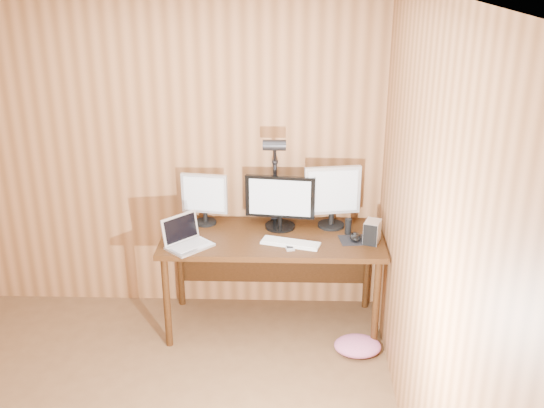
{
  "coord_description": "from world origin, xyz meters",
  "views": [
    {
      "loc": [
        1.05,
        -2.56,
        2.68
      ],
      "look_at": [
        0.93,
        1.58,
        1.02
      ],
      "focal_mm": 42.0,
      "sensor_mm": 36.0,
      "label": 1
    }
  ],
  "objects_px": {
    "monitor_center": "(280,202)",
    "monitor_left": "(205,198)",
    "desk": "(272,247)",
    "keyboard": "(291,243)",
    "speaker": "(348,226)",
    "phone": "(289,247)",
    "monitor_right": "(332,195)",
    "laptop": "(186,239)",
    "hard_drive": "(372,232)",
    "desk_lamp": "(275,168)",
    "mouse": "(355,237)"
  },
  "relations": [
    {
      "from": "monitor_center",
      "to": "mouse",
      "type": "xyz_separation_m",
      "value": [
        0.54,
        -0.21,
        -0.18
      ]
    },
    {
      "from": "monitor_left",
      "to": "monitor_right",
      "type": "relative_size",
      "value": 0.84
    },
    {
      "from": "laptop",
      "to": "speaker",
      "type": "bearing_deg",
      "value": -34.45
    },
    {
      "from": "monitor_left",
      "to": "laptop",
      "type": "xyz_separation_m",
      "value": [
        -0.09,
        -0.39,
        -0.16
      ]
    },
    {
      "from": "monitor_center",
      "to": "mouse",
      "type": "relative_size",
      "value": 4.19
    },
    {
      "from": "laptop",
      "to": "speaker",
      "type": "relative_size",
      "value": 3.25
    },
    {
      "from": "laptop",
      "to": "speaker",
      "type": "height_order",
      "value": "laptop"
    },
    {
      "from": "desk",
      "to": "mouse",
      "type": "relative_size",
      "value": 13.02
    },
    {
      "from": "monitor_center",
      "to": "monitor_left",
      "type": "bearing_deg",
      "value": -178.83
    },
    {
      "from": "hard_drive",
      "to": "desk_lamp",
      "type": "relative_size",
      "value": 0.24
    },
    {
      "from": "monitor_center",
      "to": "keyboard",
      "type": "relative_size",
      "value": 1.19
    },
    {
      "from": "monitor_right",
      "to": "speaker",
      "type": "relative_size",
      "value": 4.1
    },
    {
      "from": "hard_drive",
      "to": "speaker",
      "type": "relative_size",
      "value": 1.5
    },
    {
      "from": "monitor_center",
      "to": "phone",
      "type": "bearing_deg",
      "value": -71.48
    },
    {
      "from": "monitor_center",
      "to": "desk_lamp",
      "type": "xyz_separation_m",
      "value": [
        -0.04,
        0.06,
        0.24
      ]
    },
    {
      "from": "monitor_center",
      "to": "hard_drive",
      "type": "height_order",
      "value": "monitor_center"
    },
    {
      "from": "monitor_left",
      "to": "phone",
      "type": "xyz_separation_m",
      "value": [
        0.64,
        -0.41,
        -0.2
      ]
    },
    {
      "from": "desk",
      "to": "monitor_center",
      "type": "xyz_separation_m",
      "value": [
        0.05,
        0.08,
        0.33
      ]
    },
    {
      "from": "desk",
      "to": "monitor_center",
      "type": "distance_m",
      "value": 0.34
    },
    {
      "from": "hard_drive",
      "to": "phone",
      "type": "relative_size",
      "value": 1.42
    },
    {
      "from": "monitor_left",
      "to": "desk_lamp",
      "type": "bearing_deg",
      "value": 8.57
    },
    {
      "from": "desk",
      "to": "mouse",
      "type": "bearing_deg",
      "value": -12.05
    },
    {
      "from": "monitor_right",
      "to": "laptop",
      "type": "height_order",
      "value": "monitor_right"
    },
    {
      "from": "keyboard",
      "to": "monitor_left",
      "type": "bearing_deg",
      "value": 167.53
    },
    {
      "from": "monitor_center",
      "to": "phone",
      "type": "xyz_separation_m",
      "value": [
        0.07,
        -0.35,
        -0.2
      ]
    },
    {
      "from": "desk",
      "to": "keyboard",
      "type": "height_order",
      "value": "keyboard"
    },
    {
      "from": "hard_drive",
      "to": "monitor_right",
      "type": "bearing_deg",
      "value": 154.26
    },
    {
      "from": "monitor_center",
      "to": "speaker",
      "type": "bearing_deg",
      "value": -3.86
    },
    {
      "from": "monitor_right",
      "to": "desk_lamp",
      "type": "height_order",
      "value": "desk_lamp"
    },
    {
      "from": "desk",
      "to": "phone",
      "type": "xyz_separation_m",
      "value": [
        0.12,
        -0.27,
        0.13
      ]
    },
    {
      "from": "laptop",
      "to": "mouse",
      "type": "height_order",
      "value": "laptop"
    },
    {
      "from": "laptop",
      "to": "monitor_center",
      "type": "bearing_deg",
      "value": -19.06
    },
    {
      "from": "desk",
      "to": "speaker",
      "type": "height_order",
      "value": "speaker"
    },
    {
      "from": "monitor_right",
      "to": "speaker",
      "type": "height_order",
      "value": "monitor_right"
    },
    {
      "from": "monitor_right",
      "to": "keyboard",
      "type": "bearing_deg",
      "value": -142.94
    },
    {
      "from": "mouse",
      "to": "desk_lamp",
      "type": "distance_m",
      "value": 0.77
    },
    {
      "from": "monitor_right",
      "to": "mouse",
      "type": "relative_size",
      "value": 3.83
    },
    {
      "from": "hard_drive",
      "to": "desk",
      "type": "bearing_deg",
      "value": -173.18
    },
    {
      "from": "monitor_right",
      "to": "keyboard",
      "type": "distance_m",
      "value": 0.51
    },
    {
      "from": "monitor_right",
      "to": "phone",
      "type": "bearing_deg",
      "value": -138.94
    },
    {
      "from": "monitor_left",
      "to": "keyboard",
      "type": "height_order",
      "value": "monitor_left"
    },
    {
      "from": "phone",
      "to": "speaker",
      "type": "distance_m",
      "value": 0.5
    },
    {
      "from": "keyboard",
      "to": "phone",
      "type": "xyz_separation_m",
      "value": [
        -0.01,
        -0.06,
        -0.0
      ]
    },
    {
      "from": "hard_drive",
      "to": "speaker",
      "type": "height_order",
      "value": "hard_drive"
    },
    {
      "from": "monitor_right",
      "to": "desk_lamp",
      "type": "bearing_deg",
      "value": 166.15
    },
    {
      "from": "monitor_center",
      "to": "laptop",
      "type": "bearing_deg",
      "value": -145.93
    },
    {
      "from": "monitor_left",
      "to": "monitor_right",
      "type": "distance_m",
      "value": 0.95
    },
    {
      "from": "mouse",
      "to": "speaker",
      "type": "bearing_deg",
      "value": 98.05
    },
    {
      "from": "laptop",
      "to": "monitor_left",
      "type": "bearing_deg",
      "value": 31.2
    },
    {
      "from": "monitor_right",
      "to": "phone",
      "type": "xyz_separation_m",
      "value": [
        -0.31,
        -0.38,
        -0.25
      ]
    }
  ]
}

